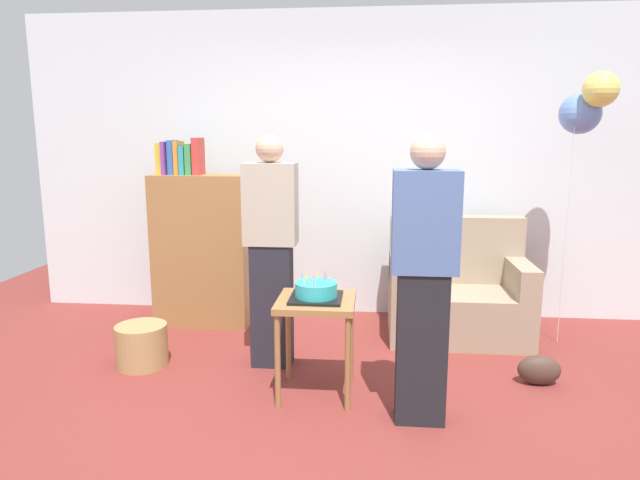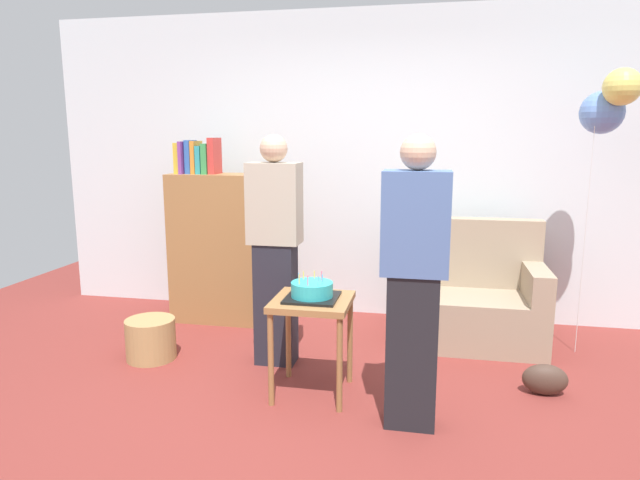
{
  "view_description": "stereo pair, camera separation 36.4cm",
  "coord_description": "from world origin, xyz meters",
  "px_view_note": "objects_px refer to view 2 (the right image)",
  "views": [
    {
      "loc": [
        0.16,
        -3.02,
        1.62
      ],
      "look_at": [
        -0.18,
        0.54,
        0.95
      ],
      "focal_mm": 31.34,
      "sensor_mm": 36.0,
      "label": 1
    },
    {
      "loc": [
        0.52,
        -2.97,
        1.62
      ],
      "look_at": [
        -0.18,
        0.54,
        0.95
      ],
      "focal_mm": 31.34,
      "sensor_mm": 36.0,
      "label": 2
    }
  ],
  "objects_px": {
    "side_table": "(312,314)",
    "wicker_basket": "(151,339)",
    "person_holding_cake": "(414,282)",
    "handbag": "(545,379)",
    "birthday_cake": "(312,291)",
    "balloon_bunch": "(609,104)",
    "couch": "(471,299)",
    "bookshelf": "(217,244)",
    "person_blowing_candles": "(275,250)"
  },
  "relations": [
    {
      "from": "balloon_bunch",
      "to": "couch",
      "type": "bearing_deg",
      "value": 175.3
    },
    {
      "from": "side_table",
      "to": "birthday_cake",
      "type": "bearing_deg",
      "value": -147.11
    },
    {
      "from": "couch",
      "to": "person_holding_cake",
      "type": "height_order",
      "value": "person_holding_cake"
    },
    {
      "from": "handbag",
      "to": "wicker_basket",
      "type": "bearing_deg",
      "value": 179.05
    },
    {
      "from": "handbag",
      "to": "bookshelf",
      "type": "bearing_deg",
      "value": 158.93
    },
    {
      "from": "bookshelf",
      "to": "person_blowing_candles",
      "type": "distance_m",
      "value": 1.13
    },
    {
      "from": "person_holding_cake",
      "to": "handbag",
      "type": "bearing_deg",
      "value": -120.62
    },
    {
      "from": "bookshelf",
      "to": "wicker_basket",
      "type": "bearing_deg",
      "value": -99.64
    },
    {
      "from": "couch",
      "to": "handbag",
      "type": "relative_size",
      "value": 3.93
    },
    {
      "from": "person_blowing_candles",
      "to": "balloon_bunch",
      "type": "height_order",
      "value": "balloon_bunch"
    },
    {
      "from": "wicker_basket",
      "to": "handbag",
      "type": "bearing_deg",
      "value": -0.95
    },
    {
      "from": "wicker_basket",
      "to": "birthday_cake",
      "type": "bearing_deg",
      "value": -13.79
    },
    {
      "from": "person_blowing_candles",
      "to": "person_holding_cake",
      "type": "distance_m",
      "value": 1.22
    },
    {
      "from": "bookshelf",
      "to": "side_table",
      "type": "distance_m",
      "value": 1.7
    },
    {
      "from": "side_table",
      "to": "wicker_basket",
      "type": "relative_size",
      "value": 1.74
    },
    {
      "from": "couch",
      "to": "person_blowing_candles",
      "type": "height_order",
      "value": "person_blowing_candles"
    },
    {
      "from": "balloon_bunch",
      "to": "handbag",
      "type": "bearing_deg",
      "value": -118.75
    },
    {
      "from": "person_blowing_candles",
      "to": "bookshelf",
      "type": "bearing_deg",
      "value": 153.63
    },
    {
      "from": "handbag",
      "to": "balloon_bunch",
      "type": "distance_m",
      "value": 1.98
    },
    {
      "from": "bookshelf",
      "to": "side_table",
      "type": "xyz_separation_m",
      "value": [
        1.12,
        -1.26,
        -0.16
      ]
    },
    {
      "from": "side_table",
      "to": "balloon_bunch",
      "type": "distance_m",
      "value": 2.56
    },
    {
      "from": "bookshelf",
      "to": "person_holding_cake",
      "type": "distance_m",
      "value": 2.33
    },
    {
      "from": "handbag",
      "to": "person_blowing_candles",
      "type": "bearing_deg",
      "value": 174.62
    },
    {
      "from": "couch",
      "to": "person_holding_cake",
      "type": "xyz_separation_m",
      "value": [
        -0.41,
        -1.44,
        0.49
      ]
    },
    {
      "from": "birthday_cake",
      "to": "person_holding_cake",
      "type": "relative_size",
      "value": 0.2
    },
    {
      "from": "couch",
      "to": "bookshelf",
      "type": "height_order",
      "value": "bookshelf"
    },
    {
      "from": "couch",
      "to": "wicker_basket",
      "type": "distance_m",
      "value": 2.48
    },
    {
      "from": "birthday_cake",
      "to": "person_blowing_candles",
      "type": "bearing_deg",
      "value": 129.26
    },
    {
      "from": "side_table",
      "to": "person_blowing_candles",
      "type": "bearing_deg",
      "value": 129.26
    },
    {
      "from": "couch",
      "to": "birthday_cake",
      "type": "relative_size",
      "value": 3.44
    },
    {
      "from": "birthday_cake",
      "to": "couch",
      "type": "bearing_deg",
      "value": 48.42
    },
    {
      "from": "side_table",
      "to": "balloon_bunch",
      "type": "bearing_deg",
      "value": 29.96
    },
    {
      "from": "handbag",
      "to": "couch",
      "type": "bearing_deg",
      "value": 114.66
    },
    {
      "from": "birthday_cake",
      "to": "balloon_bunch",
      "type": "xyz_separation_m",
      "value": [
        1.91,
        1.1,
        1.17
      ]
    },
    {
      "from": "balloon_bunch",
      "to": "wicker_basket",
      "type": "bearing_deg",
      "value": -166.2
    },
    {
      "from": "wicker_basket",
      "to": "balloon_bunch",
      "type": "xyz_separation_m",
      "value": [
        3.19,
        0.78,
        1.69
      ]
    },
    {
      "from": "bookshelf",
      "to": "birthday_cake",
      "type": "bearing_deg",
      "value": -48.34
    },
    {
      "from": "side_table",
      "to": "balloon_bunch",
      "type": "height_order",
      "value": "balloon_bunch"
    },
    {
      "from": "birthday_cake",
      "to": "balloon_bunch",
      "type": "height_order",
      "value": "balloon_bunch"
    },
    {
      "from": "side_table",
      "to": "person_holding_cake",
      "type": "distance_m",
      "value": 0.75
    },
    {
      "from": "wicker_basket",
      "to": "side_table",
      "type": "bearing_deg",
      "value": -13.79
    },
    {
      "from": "wicker_basket",
      "to": "bookshelf",
      "type": "bearing_deg",
      "value": 80.36
    },
    {
      "from": "bookshelf",
      "to": "birthday_cake",
      "type": "height_order",
      "value": "bookshelf"
    },
    {
      "from": "birthday_cake",
      "to": "balloon_bunch",
      "type": "relative_size",
      "value": 0.15
    },
    {
      "from": "couch",
      "to": "side_table",
      "type": "relative_size",
      "value": 1.76
    },
    {
      "from": "bookshelf",
      "to": "person_blowing_candles",
      "type": "xyz_separation_m",
      "value": [
        0.76,
        -0.82,
        0.15
      ]
    },
    {
      "from": "side_table",
      "to": "balloon_bunch",
      "type": "relative_size",
      "value": 0.3
    },
    {
      "from": "person_holding_cake",
      "to": "wicker_basket",
      "type": "xyz_separation_m",
      "value": [
        -1.91,
        0.59,
        -0.68
      ]
    },
    {
      "from": "birthday_cake",
      "to": "handbag",
      "type": "height_order",
      "value": "birthday_cake"
    },
    {
      "from": "side_table",
      "to": "birthday_cake",
      "type": "xyz_separation_m",
      "value": [
        -0.0,
        -0.0,
        0.15
      ]
    }
  ]
}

